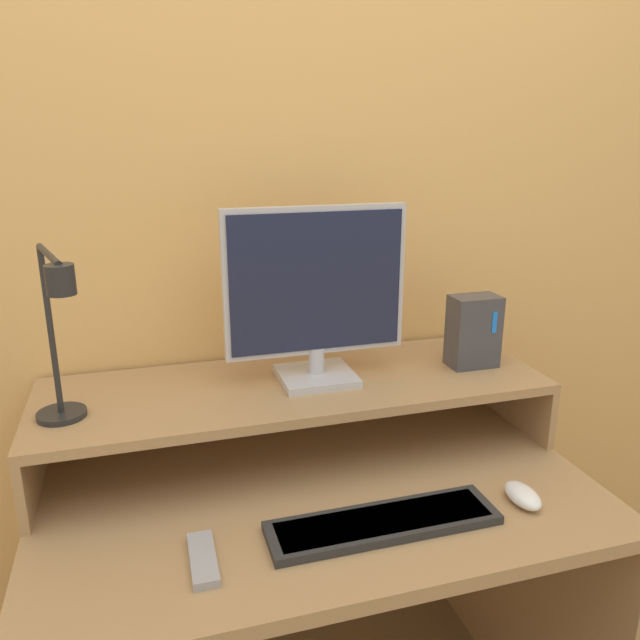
# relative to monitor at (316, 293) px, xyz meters

# --- Properties ---
(wall_back) EXTENTS (6.00, 0.05, 2.50)m
(wall_back) POSITION_rel_monitor_xyz_m (-0.05, 0.23, 0.13)
(wall_back) COLOR #E5AD60
(wall_back) RESTS_ON ground_plane
(desk) EXTENTS (1.16, 0.72, 0.74)m
(desk) POSITION_rel_monitor_xyz_m (-0.05, -0.17, -0.59)
(desk) COLOR #A87F51
(desk) RESTS_ON ground_plane
(monitor_shelf) EXTENTS (1.16, 0.38, 0.17)m
(monitor_shelf) POSITION_rel_monitor_xyz_m (-0.05, 0.00, -0.23)
(monitor_shelf) COLOR #A87F51
(monitor_shelf) RESTS_ON desk
(monitor) EXTENTS (0.42, 0.16, 0.40)m
(monitor) POSITION_rel_monitor_xyz_m (0.00, 0.00, 0.00)
(monitor) COLOR #BCBCC1
(monitor) RESTS_ON monitor_shelf
(desk_lamp) EXTENTS (0.12, 0.26, 0.36)m
(desk_lamp) POSITION_rel_monitor_xyz_m (-0.53, -0.12, -0.02)
(desk_lamp) COLOR black
(desk_lamp) RESTS_ON monitor_shelf
(router_dock) EXTENTS (0.12, 0.08, 0.18)m
(router_dock) POSITION_rel_monitor_xyz_m (0.39, -0.02, -0.12)
(router_dock) COLOR #3D3D42
(router_dock) RESTS_ON monitor_shelf
(keyboard) EXTENTS (0.45, 0.12, 0.02)m
(keyboard) POSITION_rel_monitor_xyz_m (0.03, -0.35, -0.36)
(keyboard) COLOR #282828
(keyboard) RESTS_ON desk
(mouse) EXTENTS (0.06, 0.10, 0.03)m
(mouse) POSITION_rel_monitor_xyz_m (0.33, -0.36, -0.36)
(mouse) COLOR white
(mouse) RESTS_ON desk
(remote_control) EXTENTS (0.05, 0.14, 0.02)m
(remote_control) POSITION_rel_monitor_xyz_m (-0.31, -0.36, -0.37)
(remote_control) COLOR #99999E
(remote_control) RESTS_ON desk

